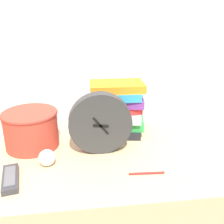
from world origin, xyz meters
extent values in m
cube|color=silver|center=(0.00, 0.73, 1.20)|extent=(6.00, 0.04, 2.40)
cube|color=tan|center=(0.00, 0.33, 0.38)|extent=(1.29, 0.66, 0.76)
cylinder|color=#333333|center=(0.07, 0.32, 0.88)|extent=(0.24, 0.05, 0.24)
cylinder|color=silver|center=(0.07, 0.31, 0.88)|extent=(0.22, 0.01, 0.22)
cube|color=black|center=(0.07, 0.30, 0.88)|extent=(0.06, 0.01, 0.02)
cube|color=black|center=(0.07, 0.30, 0.88)|extent=(0.06, 0.01, 0.07)
cylinder|color=black|center=(0.07, 0.30, 0.88)|extent=(0.01, 0.01, 0.01)
cube|color=#232328|center=(0.16, 0.49, 0.77)|extent=(0.22, 0.20, 0.03)
cube|color=green|center=(0.19, 0.49, 0.81)|extent=(0.20, 0.18, 0.04)
cube|color=white|center=(0.18, 0.49, 0.85)|extent=(0.19, 0.20, 0.03)
cube|color=red|center=(0.17, 0.50, 0.88)|extent=(0.19, 0.18, 0.03)
cube|color=#7A3899|center=(0.17, 0.49, 0.91)|extent=(0.23, 0.17, 0.03)
cube|color=#2D9ED1|center=(0.16, 0.49, 0.94)|extent=(0.19, 0.17, 0.03)
cube|color=orange|center=(0.16, 0.48, 0.98)|extent=(0.23, 0.15, 0.03)
cylinder|color=#C63D2D|center=(-0.21, 0.40, 0.83)|extent=(0.21, 0.21, 0.15)
torus|color=#9F3024|center=(-0.21, 0.40, 0.90)|extent=(0.22, 0.22, 0.01)
cube|color=#333338|center=(-0.24, 0.16, 0.77)|extent=(0.08, 0.16, 0.02)
cube|color=#59595E|center=(-0.24, 0.16, 0.78)|extent=(0.06, 0.12, 0.00)
sphere|color=white|center=(-0.13, 0.25, 0.79)|extent=(0.06, 0.06, 0.06)
cylinder|color=#B21E1E|center=(0.22, 0.14, 0.76)|extent=(0.12, 0.01, 0.01)
camera|label=1|loc=(0.00, -0.60, 1.29)|focal=42.00mm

